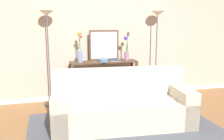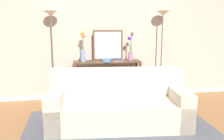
{
  "view_description": "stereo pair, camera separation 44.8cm",
  "coord_description": "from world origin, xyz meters",
  "px_view_note": "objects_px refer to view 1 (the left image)",
  "views": [
    {
      "loc": [
        -0.99,
        -3.16,
        1.65
      ],
      "look_at": [
        0.13,
        1.09,
        0.78
      ],
      "focal_mm": 39.94,
      "sensor_mm": 36.0,
      "label": 1
    },
    {
      "loc": [
        -0.55,
        -3.25,
        1.65
      ],
      "look_at": [
        0.13,
        1.09,
        0.78
      ],
      "focal_mm": 39.94,
      "sensor_mm": 36.0,
      "label": 2
    }
  ],
  "objects_px": {
    "book_stack": "(115,61)",
    "book_row_under_console": "(86,99)",
    "couch": "(122,105)",
    "floor_lamp_right": "(157,30)",
    "floor_lamp_left": "(48,32)",
    "vase_tall_flowers": "(80,50)",
    "wall_mirror": "(104,45)",
    "vase_short_flowers": "(127,49)",
    "fruit_bowl": "(103,60)",
    "console_table": "(104,74)"
  },
  "relations": [
    {
      "from": "vase_tall_flowers",
      "to": "fruit_bowl",
      "type": "distance_m",
      "value": 0.51
    },
    {
      "from": "couch",
      "to": "fruit_bowl",
      "type": "xyz_separation_m",
      "value": [
        -0.03,
        1.16,
        0.56
      ]
    },
    {
      "from": "vase_tall_flowers",
      "to": "book_row_under_console",
      "type": "height_order",
      "value": "vase_tall_flowers"
    },
    {
      "from": "couch",
      "to": "book_row_under_console",
      "type": "xyz_separation_m",
      "value": [
        -0.38,
        1.26,
        -0.26
      ]
    },
    {
      "from": "fruit_bowl",
      "to": "book_row_under_console",
      "type": "distance_m",
      "value": 0.9
    },
    {
      "from": "console_table",
      "to": "wall_mirror",
      "type": "distance_m",
      "value": 0.59
    },
    {
      "from": "vase_tall_flowers",
      "to": "vase_short_flowers",
      "type": "xyz_separation_m",
      "value": [
        0.98,
        0.01,
        0.01
      ]
    },
    {
      "from": "wall_mirror",
      "to": "vase_short_flowers",
      "type": "distance_m",
      "value": 0.48
    },
    {
      "from": "couch",
      "to": "vase_tall_flowers",
      "type": "xyz_separation_m",
      "value": [
        -0.49,
        1.24,
        0.77
      ]
    },
    {
      "from": "floor_lamp_left",
      "to": "wall_mirror",
      "type": "height_order",
      "value": "floor_lamp_left"
    },
    {
      "from": "console_table",
      "to": "book_stack",
      "type": "xyz_separation_m",
      "value": [
        0.2,
        -0.1,
        0.28
      ]
    },
    {
      "from": "book_row_under_console",
      "to": "wall_mirror",
      "type": "bearing_deg",
      "value": 18.26
    },
    {
      "from": "fruit_bowl",
      "to": "console_table",
      "type": "bearing_deg",
      "value": 72.79
    },
    {
      "from": "floor_lamp_left",
      "to": "vase_tall_flowers",
      "type": "height_order",
      "value": "floor_lamp_left"
    },
    {
      "from": "fruit_bowl",
      "to": "book_stack",
      "type": "distance_m",
      "value": 0.24
    },
    {
      "from": "wall_mirror",
      "to": "book_row_under_console",
      "type": "bearing_deg",
      "value": -161.74
    },
    {
      "from": "console_table",
      "to": "vase_tall_flowers",
      "type": "bearing_deg",
      "value": -178.33
    },
    {
      "from": "fruit_bowl",
      "to": "book_stack",
      "type": "height_order",
      "value": "fruit_bowl"
    },
    {
      "from": "floor_lamp_right",
      "to": "vase_tall_flowers",
      "type": "height_order",
      "value": "floor_lamp_right"
    },
    {
      "from": "book_stack",
      "to": "book_row_under_console",
      "type": "distance_m",
      "value": 1.0
    },
    {
      "from": "floor_lamp_right",
      "to": "fruit_bowl",
      "type": "relative_size",
      "value": 9.22
    },
    {
      "from": "floor_lamp_right",
      "to": "vase_tall_flowers",
      "type": "distance_m",
      "value": 1.7
    },
    {
      "from": "console_table",
      "to": "wall_mirror",
      "type": "xyz_separation_m",
      "value": [
        0.04,
        0.14,
        0.58
      ]
    },
    {
      "from": "console_table",
      "to": "vase_tall_flowers",
      "type": "xyz_separation_m",
      "value": [
        -0.49,
        -0.01,
        0.5
      ]
    },
    {
      "from": "console_table",
      "to": "floor_lamp_right",
      "type": "relative_size",
      "value": 0.74
    },
    {
      "from": "console_table",
      "to": "floor_lamp_left",
      "type": "xyz_separation_m",
      "value": [
        -1.09,
        0.03,
        0.87
      ]
    },
    {
      "from": "couch",
      "to": "book_stack",
      "type": "bearing_deg",
      "value": 80.06
    },
    {
      "from": "floor_lamp_left",
      "to": "vase_tall_flowers",
      "type": "xyz_separation_m",
      "value": [
        0.6,
        -0.04,
        -0.37
      ]
    },
    {
      "from": "floor_lamp_left",
      "to": "fruit_bowl",
      "type": "xyz_separation_m",
      "value": [
        1.06,
        -0.12,
        -0.58
      ]
    },
    {
      "from": "vase_short_flowers",
      "to": "book_row_under_console",
      "type": "height_order",
      "value": "vase_short_flowers"
    },
    {
      "from": "couch",
      "to": "vase_short_flowers",
      "type": "distance_m",
      "value": 1.55
    },
    {
      "from": "floor_lamp_left",
      "to": "floor_lamp_right",
      "type": "xyz_separation_m",
      "value": [
        2.26,
        0.0,
        0.01
      ]
    },
    {
      "from": "wall_mirror",
      "to": "fruit_bowl",
      "type": "xyz_separation_m",
      "value": [
        -0.07,
        -0.23,
        -0.28
      ]
    },
    {
      "from": "vase_short_flowers",
      "to": "book_stack",
      "type": "height_order",
      "value": "vase_short_flowers"
    },
    {
      "from": "floor_lamp_left",
      "to": "book_row_under_console",
      "type": "bearing_deg",
      "value": -2.01
    },
    {
      "from": "floor_lamp_left",
      "to": "vase_short_flowers",
      "type": "relative_size",
      "value": 3.11
    },
    {
      "from": "vase_tall_flowers",
      "to": "vase_short_flowers",
      "type": "relative_size",
      "value": 1.03
    },
    {
      "from": "vase_short_flowers",
      "to": "book_row_under_console",
      "type": "xyz_separation_m",
      "value": [
        -0.86,
        0.0,
        -1.03
      ]
    },
    {
      "from": "couch",
      "to": "floor_lamp_left",
      "type": "height_order",
      "value": "floor_lamp_left"
    },
    {
      "from": "vase_short_flowers",
      "to": "book_stack",
      "type": "xyz_separation_m",
      "value": [
        -0.28,
        -0.1,
        -0.23
      ]
    },
    {
      "from": "vase_tall_flowers",
      "to": "floor_lamp_left",
      "type": "bearing_deg",
      "value": 176.27
    },
    {
      "from": "couch",
      "to": "floor_lamp_right",
      "type": "bearing_deg",
      "value": 47.65
    },
    {
      "from": "vase_tall_flowers",
      "to": "book_stack",
      "type": "xyz_separation_m",
      "value": [
        0.69,
        -0.09,
        -0.22
      ]
    },
    {
      "from": "floor_lamp_left",
      "to": "floor_lamp_right",
      "type": "bearing_deg",
      "value": 0.0
    },
    {
      "from": "console_table",
      "to": "book_row_under_console",
      "type": "relative_size",
      "value": 3.63
    },
    {
      "from": "couch",
      "to": "floor_lamp_left",
      "type": "bearing_deg",
      "value": 130.42
    },
    {
      "from": "couch",
      "to": "vase_short_flowers",
      "type": "xyz_separation_m",
      "value": [
        0.49,
        1.25,
        0.77
      ]
    },
    {
      "from": "couch",
      "to": "floor_lamp_right",
      "type": "distance_m",
      "value": 2.08
    },
    {
      "from": "couch",
      "to": "fruit_bowl",
      "type": "distance_m",
      "value": 1.29
    },
    {
      "from": "floor_lamp_left",
      "to": "wall_mirror",
      "type": "bearing_deg",
      "value": 5.64
    }
  ]
}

